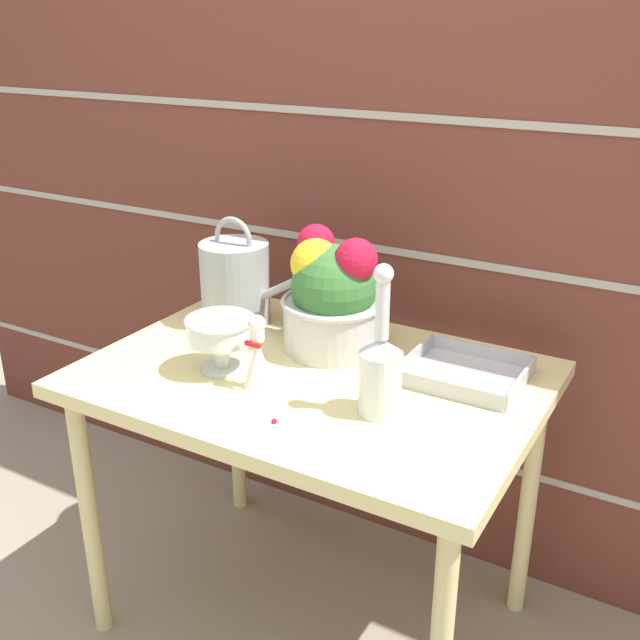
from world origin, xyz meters
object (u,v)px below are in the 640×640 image
wire_tray (465,374)px  watering_can (236,282)px  figurine_vase (258,358)px  glass_decanter (380,368)px  flower_planter (333,296)px  crystal_pedestal_bowl (220,333)px

wire_tray → watering_can: bearing=178.0°
watering_can → wire_tray: 0.67m
watering_can → figurine_vase: size_ratio=1.90×
watering_can → glass_decanter: (0.56, -0.27, -0.01)m
flower_planter → figurine_vase: (-0.04, -0.27, -0.07)m
crystal_pedestal_bowl → wire_tray: bearing=25.7°
crystal_pedestal_bowl → wire_tray: crystal_pedestal_bowl is taller
flower_planter → figurine_vase: 0.28m
wire_tray → crystal_pedestal_bowl: bearing=-154.3°
crystal_pedestal_bowl → figurine_vase: size_ratio=0.95×
flower_planter → glass_decanter: 0.35m
watering_can → flower_planter: bearing=-5.2°
watering_can → figurine_vase: bearing=-47.4°
watering_can → crystal_pedestal_bowl: 0.31m
watering_can → flower_planter: 0.32m
watering_can → flower_planter: (0.31, -0.03, 0.03)m
wire_tray → glass_decanter: bearing=-112.7°
flower_planter → figurine_vase: flower_planter is taller
glass_decanter → wire_tray: (0.10, 0.25, -0.09)m
watering_can → glass_decanter: bearing=-25.5°
watering_can → glass_decanter: 0.62m
glass_decanter → figurine_vase: glass_decanter is taller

